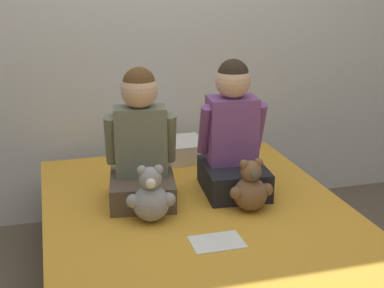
{
  "coord_description": "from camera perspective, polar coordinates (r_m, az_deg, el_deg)",
  "views": [
    {
      "loc": [
        -0.62,
        -2.0,
        1.47
      ],
      "look_at": [
        0.0,
        0.24,
        0.71
      ],
      "focal_mm": 50.0,
      "sensor_mm": 36.0,
      "label": 1
    }
  ],
  "objects": [
    {
      "name": "child_on_left",
      "position": [
        2.48,
        -5.47,
        -0.17
      ],
      "size": [
        0.35,
        0.37,
        0.63
      ],
      "rotation": [
        0.0,
        0.0,
        -0.15
      ],
      "color": "brown",
      "rests_on": "bed"
    },
    {
      "name": "wall_behind_bed",
      "position": [
        3.21,
        -4.4,
        14.06
      ],
      "size": [
        8.0,
        0.06,
        2.5
      ],
      "color": "silver",
      "rests_on": "ground_plane"
    },
    {
      "name": "sign_card",
      "position": [
        2.18,
        2.68,
        -10.4
      ],
      "size": [
        0.21,
        0.15,
        0.0
      ],
      "color": "white",
      "rests_on": "bed"
    },
    {
      "name": "bed",
      "position": [
        2.44,
        1.56,
        -12.88
      ],
      "size": [
        1.39,
        1.99,
        0.43
      ],
      "color": "brown",
      "rests_on": "ground_plane"
    },
    {
      "name": "teddy_bear_held_by_right_child",
      "position": [
        2.43,
        6.27,
        -4.78
      ],
      "size": [
        0.2,
        0.15,
        0.24
      ],
      "rotation": [
        0.0,
        0.0,
        0.0
      ],
      "color": "brown",
      "rests_on": "bed"
    },
    {
      "name": "pillow_at_headboard",
      "position": [
        3.06,
        -2.91,
        -0.76
      ],
      "size": [
        0.44,
        0.28,
        0.11
      ],
      "color": "silver",
      "rests_on": "bed"
    },
    {
      "name": "child_on_right",
      "position": [
        2.6,
        4.37,
        0.67
      ],
      "size": [
        0.34,
        0.39,
        0.65
      ],
      "rotation": [
        0.0,
        0.0,
        -0.08
      ],
      "color": "black",
      "rests_on": "bed"
    },
    {
      "name": "teddy_bear_held_by_left_child",
      "position": [
        2.32,
        -4.41,
        -5.71
      ],
      "size": [
        0.21,
        0.16,
        0.25
      ],
      "rotation": [
        0.0,
        0.0,
        -0.16
      ],
      "color": "#939399",
      "rests_on": "bed"
    }
  ]
}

